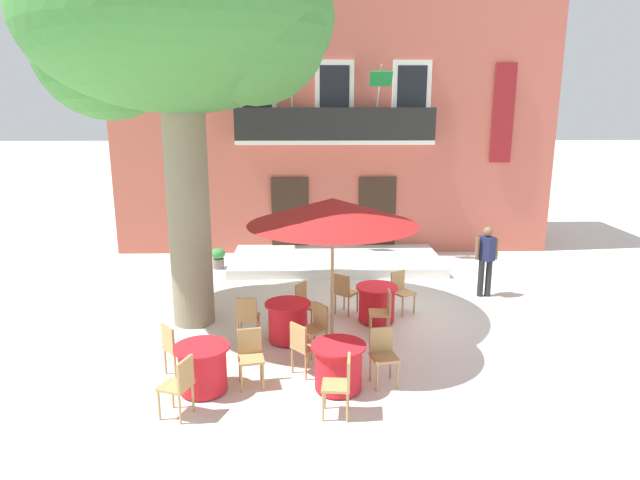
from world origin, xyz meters
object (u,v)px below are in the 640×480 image
at_px(pedestrian_near_entrance, 486,257).
at_px(cafe_chair_far_side_1, 344,291).
at_px(cafe_table_near_tree, 338,367).
at_px(cafe_chair_near_tree_2, 303,345).
at_px(cafe_chair_middle_0, 305,302).
at_px(cafe_chair_far_side_0, 401,289).
at_px(cafe_chair_near_tree_1, 383,352).
at_px(cafe_chair_middle_2, 316,325).
at_px(cafe_table_front, 203,368).
at_px(cafe_chair_near_tree_0, 341,382).
at_px(cafe_chair_far_side_2, 384,310).
at_px(plane_tree, 174,28).
at_px(cafe_chair_front_2, 174,346).
at_px(cafe_table_far_side, 377,303).
at_px(cafe_chair_middle_1, 248,316).
at_px(cafe_umbrella, 333,212).
at_px(cafe_chair_front_0, 180,383).
at_px(cafe_chair_front_1, 250,353).
at_px(cafe_table_middle, 288,321).
at_px(ground_planter_left, 218,257).

bearing_deg(pedestrian_near_entrance, cafe_chair_far_side_1, -161.86).
bearing_deg(cafe_table_near_tree, cafe_chair_near_tree_2, 136.97).
xyz_separation_m(cafe_chair_middle_0, cafe_chair_far_side_0, (2.04, 0.74, 0.00)).
relative_size(cafe_chair_near_tree_1, pedestrian_near_entrance, 0.55).
distance_m(cafe_chair_middle_2, cafe_chair_far_side_0, 2.70).
relative_size(cafe_table_front, pedestrian_near_entrance, 0.52).
distance_m(cafe_chair_near_tree_0, cafe_chair_middle_2, 2.12).
xyz_separation_m(cafe_chair_far_side_1, cafe_chair_far_side_2, (0.68, -1.15, 0.00)).
bearing_deg(plane_tree, cafe_chair_far_side_0, 4.85).
bearing_deg(pedestrian_near_entrance, cafe_chair_near_tree_0, -125.83).
bearing_deg(plane_tree, pedestrian_near_entrance, 11.96).
height_order(cafe_table_near_tree, cafe_chair_front_2, cafe_chair_front_2).
bearing_deg(cafe_chair_middle_2, cafe_chair_near_tree_1, -47.09).
height_order(plane_tree, cafe_table_far_side, plane_tree).
relative_size(cafe_chair_near_tree_0, cafe_chair_middle_1, 1.00).
bearing_deg(pedestrian_near_entrance, cafe_chair_middle_0, -157.20).
bearing_deg(cafe_chair_middle_0, cafe_table_far_side, 9.97).
bearing_deg(cafe_chair_middle_0, cafe_chair_near_tree_0, -81.15).
height_order(cafe_chair_near_tree_1, cafe_chair_far_side_0, same).
height_order(cafe_chair_front_2, cafe_chair_far_side_0, same).
distance_m(cafe_chair_middle_1, cafe_umbrella, 2.67).
distance_m(cafe_chair_near_tree_1, cafe_chair_front_2, 3.39).
height_order(plane_tree, cafe_chair_far_side_0, plane_tree).
xyz_separation_m(cafe_chair_near_tree_0, cafe_chair_front_2, (-2.65, 1.27, 0.00)).
xyz_separation_m(cafe_chair_middle_2, cafe_chair_front_0, (-1.97, -2.07, 0.00)).
bearing_deg(cafe_chair_near_tree_1, cafe_chair_middle_1, 145.01).
xyz_separation_m(cafe_chair_middle_1, cafe_chair_front_1, (0.21, -1.63, 0.00)).
relative_size(cafe_table_middle, cafe_umbrella, 0.30).
xyz_separation_m(cafe_chair_far_side_1, cafe_umbrella, (-0.36, -2.00, 2.08)).
distance_m(cafe_table_middle, cafe_table_front, 2.27).
relative_size(cafe_table_far_side, cafe_chair_far_side_2, 0.95).
bearing_deg(plane_tree, cafe_chair_front_0, -80.70).
bearing_deg(cafe_chair_near_tree_0, cafe_chair_front_2, 154.42).
distance_m(cafe_chair_far_side_1, ground_planter_left, 4.78).
relative_size(cafe_chair_near_tree_0, cafe_chair_near_tree_1, 1.00).
xyz_separation_m(cafe_chair_middle_0, cafe_umbrella, (0.47, -1.34, 2.08)).
bearing_deg(cafe_chair_front_1, cafe_chair_near_tree_2, 19.82).
height_order(cafe_table_far_side, pedestrian_near_entrance, pedestrian_near_entrance).
distance_m(cafe_table_far_side, ground_planter_left, 5.51).
distance_m(cafe_chair_front_2, cafe_chair_far_side_0, 5.03).
relative_size(cafe_chair_front_1, pedestrian_near_entrance, 0.55).
xyz_separation_m(cafe_chair_middle_0, cafe_chair_far_side_2, (1.50, -0.50, 0.00)).
distance_m(cafe_chair_middle_0, ground_planter_left, 4.83).
bearing_deg(cafe_chair_middle_1, cafe_table_far_side, 21.03).
xyz_separation_m(cafe_chair_middle_0, pedestrian_near_entrance, (4.18, 1.76, 0.41)).
distance_m(plane_tree, cafe_chair_front_0, 6.39).
bearing_deg(cafe_chair_near_tree_2, cafe_table_middle, 102.22).
xyz_separation_m(plane_tree, cafe_chair_far_side_2, (3.88, -0.86, -5.20)).
distance_m(cafe_chair_middle_0, pedestrian_near_entrance, 4.55).
bearing_deg(cafe_chair_near_tree_1, cafe_umbrella, 127.39).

